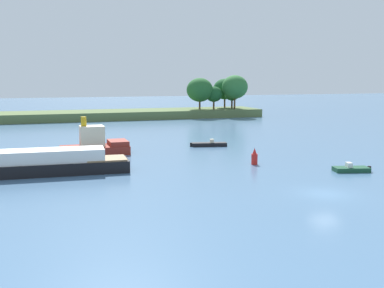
{
  "coord_description": "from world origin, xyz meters",
  "views": [
    {
      "loc": [
        -22.71,
        -32.72,
        9.86
      ],
      "look_at": [
        -4.25,
        23.72,
        1.2
      ],
      "focal_mm": 43.06,
      "sensor_mm": 36.0,
      "label": 1
    }
  ],
  "objects_px": {
    "small_motorboat": "(351,169)",
    "white_riverboat": "(15,164)",
    "fishing_skiff": "(209,144)",
    "channel_buoy_red": "(254,157)",
    "tugboat": "(96,145)"
  },
  "relations": [
    {
      "from": "fishing_skiff",
      "to": "small_motorboat",
      "type": "height_order",
      "value": "fishing_skiff"
    },
    {
      "from": "white_riverboat",
      "to": "fishing_skiff",
      "type": "bearing_deg",
      "value": 26.24
    },
    {
      "from": "fishing_skiff",
      "to": "white_riverboat",
      "type": "distance_m",
      "value": 28.35
    },
    {
      "from": "white_riverboat",
      "to": "channel_buoy_red",
      "type": "relative_size",
      "value": 12.01
    },
    {
      "from": "white_riverboat",
      "to": "channel_buoy_red",
      "type": "bearing_deg",
      "value": -4.59
    },
    {
      "from": "fishing_skiff",
      "to": "tugboat",
      "type": "height_order",
      "value": "tugboat"
    },
    {
      "from": "small_motorboat",
      "to": "channel_buoy_red",
      "type": "height_order",
      "value": "channel_buoy_red"
    },
    {
      "from": "small_motorboat",
      "to": "tugboat",
      "type": "distance_m",
      "value": 31.16
    },
    {
      "from": "small_motorboat",
      "to": "white_riverboat",
      "type": "distance_m",
      "value": 34.65
    },
    {
      "from": "fishing_skiff",
      "to": "white_riverboat",
      "type": "height_order",
      "value": "white_riverboat"
    },
    {
      "from": "fishing_skiff",
      "to": "tugboat",
      "type": "distance_m",
      "value": 16.38
    },
    {
      "from": "small_motorboat",
      "to": "channel_buoy_red",
      "type": "xyz_separation_m",
      "value": [
        -7.94,
        6.83,
        0.54
      ]
    },
    {
      "from": "tugboat",
      "to": "small_motorboat",
      "type": "bearing_deg",
      "value": -38.72
    },
    {
      "from": "small_motorboat",
      "to": "white_riverboat",
      "type": "relative_size",
      "value": 0.18
    },
    {
      "from": "fishing_skiff",
      "to": "tugboat",
      "type": "xyz_separation_m",
      "value": [
        -16.24,
        -1.93,
        0.95
      ]
    }
  ]
}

